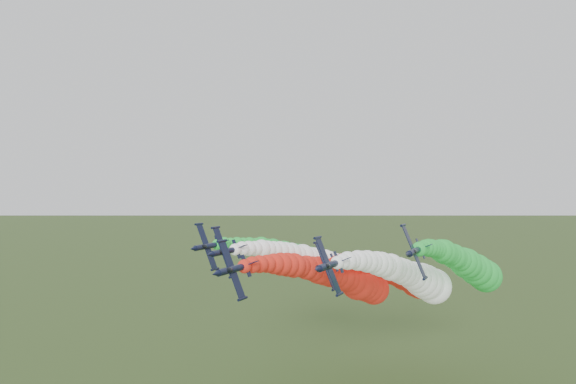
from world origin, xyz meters
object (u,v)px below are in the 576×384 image
at_px(jet_inner_right, 413,277).
at_px(jet_trail, 399,275).
at_px(jet_outer_left, 309,261).
at_px(jet_outer_right, 469,266).
at_px(jet_lead, 344,279).
at_px(jet_inner_left, 329,266).

relative_size(jet_inner_right, jet_trail, 1.00).
distance_m(jet_outer_left, jet_outer_right, 40.00).
bearing_deg(jet_lead, jet_outer_right, 39.17).
xyz_separation_m(jet_inner_left, jet_outer_right, (32.51, 6.07, 1.06)).
distance_m(jet_inner_left, jet_outer_left, 9.32).
bearing_deg(jet_lead, jet_inner_left, 122.83).
height_order(jet_inner_right, jet_outer_right, jet_outer_right).
xyz_separation_m(jet_inner_right, jet_outer_left, (-29.18, 9.68, 0.92)).
relative_size(jet_inner_left, jet_trail, 1.00).
relative_size(jet_inner_right, jet_outer_right, 1.00).
xyz_separation_m(jet_lead, jet_inner_left, (-8.63, 13.38, 0.70)).
bearing_deg(jet_inner_left, jet_inner_right, -10.74).
distance_m(jet_inner_right, jet_outer_right, 14.96).
xyz_separation_m(jet_lead, jet_outer_left, (-16.11, 18.94, 0.86)).
bearing_deg(jet_lead, jet_inner_right, 35.30).
xyz_separation_m(jet_lead, jet_inner_right, (13.08, 9.26, -0.06)).
height_order(jet_inner_left, jet_inner_right, jet_inner_left).
height_order(jet_lead, jet_trail, jet_lead).
relative_size(jet_inner_left, jet_outer_left, 1.00).
distance_m(jet_lead, jet_trail, 25.95).
bearing_deg(jet_outer_right, jet_outer_left, -179.27).
bearing_deg(jet_trail, jet_outer_right, -17.67).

